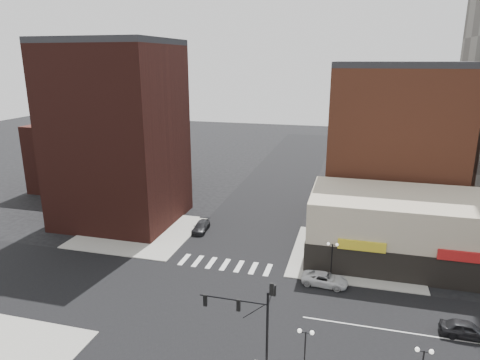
% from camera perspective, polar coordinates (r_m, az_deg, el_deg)
% --- Properties ---
extents(ground, '(240.00, 240.00, 0.00)m').
position_cam_1_polar(ground, '(44.06, -5.12, -15.89)').
color(ground, black).
rests_on(ground, ground).
extents(road_ew, '(200.00, 14.00, 0.02)m').
position_cam_1_polar(road_ew, '(44.05, -5.12, -15.88)').
color(road_ew, black).
rests_on(road_ew, ground).
extents(road_ns, '(14.00, 200.00, 0.02)m').
position_cam_1_polar(road_ns, '(44.05, -5.12, -15.88)').
color(road_ns, black).
rests_on(road_ns, ground).
extents(sidewalk_nw, '(15.00, 15.00, 0.12)m').
position_cam_1_polar(sidewalk_nw, '(61.34, -13.31, -6.71)').
color(sidewalk_nw, gray).
rests_on(sidewalk_nw, ground).
extents(sidewalk_ne, '(15.00, 15.00, 0.12)m').
position_cam_1_polar(sidewalk_ne, '(54.67, 15.04, -9.70)').
color(sidewalk_ne, gray).
rests_on(sidewalk_ne, ground).
extents(building_nw, '(16.00, 15.00, 25.00)m').
position_cam_1_polar(building_nw, '(63.46, -15.93, 5.59)').
color(building_nw, '#381612').
rests_on(building_nw, ground).
extents(building_nw_low, '(20.00, 18.00, 12.00)m').
position_cam_1_polar(building_nw_low, '(84.36, -17.88, 3.35)').
color(building_nw_low, '#381612').
rests_on(building_nw_low, ground).
extents(building_ne_midrise, '(18.00, 15.00, 22.00)m').
position_cam_1_polar(building_ne_midrise, '(65.93, 19.76, 4.30)').
color(building_ne_midrise, brown).
rests_on(building_ne_midrise, ground).
extents(building_ne_row, '(24.20, 12.20, 8.00)m').
position_cam_1_polar(building_ne_row, '(54.38, 22.19, -6.78)').
color(building_ne_row, '#B8AA92').
rests_on(building_ne_row, ground).
extents(traffic_signal, '(5.59, 3.09, 7.77)m').
position_cam_1_polar(traffic_signal, '(33.29, 2.12, -17.24)').
color(traffic_signal, black).
rests_on(traffic_signal, ground).
extents(street_lamp_se_a, '(1.22, 0.32, 4.16)m').
position_cam_1_polar(street_lamp_se_a, '(33.62, 8.70, -20.52)').
color(street_lamp_se_a, black).
rests_on(street_lamp_se_a, sidewalk_se).
extents(street_lamp_ne, '(1.22, 0.32, 4.16)m').
position_cam_1_polar(street_lamp_ne, '(47.42, 12.19, -9.27)').
color(street_lamp_ne, black).
rests_on(street_lamp_ne, sidewalk_ne).
extents(white_suv, '(5.01, 2.61, 1.35)m').
position_cam_1_polar(white_suv, '(47.27, 11.24, -12.86)').
color(white_suv, silver).
rests_on(white_suv, ground).
extents(dark_sedan_east, '(4.43, 1.97, 1.48)m').
position_cam_1_polar(dark_sedan_east, '(43.50, 27.98, -17.19)').
color(dark_sedan_east, black).
rests_on(dark_sedan_east, ground).
extents(dark_sedan_north, '(2.12, 4.56, 1.29)m').
position_cam_1_polar(dark_sedan_north, '(60.05, -5.22, -6.22)').
color(dark_sedan_north, black).
rests_on(dark_sedan_north, ground).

